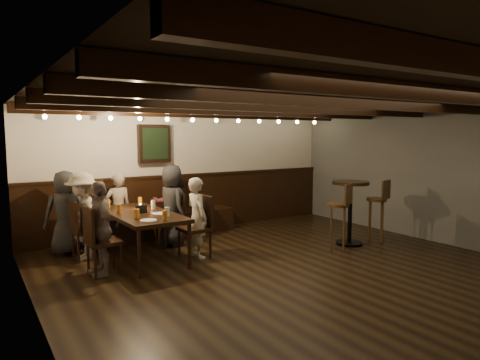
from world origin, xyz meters
TOP-DOWN VIEW (x-y plane):
  - room at (-0.29, 2.21)m, footprint 7.00×7.00m
  - dining_table at (-1.58, 2.05)m, footprint 0.92×1.95m
  - chair_left_near at (-2.31, 2.48)m, footprint 0.43×0.43m
  - chair_left_far at (-2.29, 1.58)m, footprint 0.45×0.45m
  - chair_right_near at (-0.87, 2.52)m, footprint 0.42×0.42m
  - chair_right_far at (-0.85, 1.62)m, footprint 0.45×0.45m
  - person_bench_left at (-2.50, 2.93)m, footprint 0.67×0.45m
  - person_bench_centre at (-1.61, 3.10)m, footprint 0.47×0.31m
  - person_bench_right at (-0.70, 2.97)m, footprint 0.68×0.54m
  - person_left_near at (-2.34, 2.48)m, footprint 0.53×0.89m
  - person_left_far at (-2.32, 1.58)m, footprint 0.34×0.77m
  - person_right_near at (-0.84, 2.52)m, footprint 0.46×0.70m
  - person_right_far at (-0.82, 1.62)m, footprint 0.31×0.47m
  - pint_a at (-1.88, 2.74)m, footprint 0.07×0.07m
  - pint_b at (-1.35, 2.71)m, footprint 0.07×0.07m
  - pint_c at (-1.88, 2.14)m, footprint 0.07×0.07m
  - pint_d at (-1.28, 2.26)m, footprint 0.07×0.07m
  - pint_e at (-1.79, 1.59)m, footprint 0.07×0.07m
  - pint_f at (-1.36, 1.51)m, footprint 0.07×0.07m
  - pint_g at (-1.51, 1.25)m, footprint 0.07×0.07m
  - plate_near at (-1.71, 1.35)m, footprint 0.24×0.24m
  - plate_far at (-1.39, 1.76)m, footprint 0.24×0.24m
  - condiment_caddy at (-1.58, 2.00)m, footprint 0.15×0.10m
  - candle at (-1.47, 2.35)m, footprint 0.05×0.05m
  - high_top_table at (1.80, 0.89)m, footprint 0.63×0.63m
  - bar_stool_left at (1.30, 0.69)m, footprint 0.39×0.41m
  - bar_stool_right at (2.30, 0.74)m, footprint 0.38×0.40m

SIDE VIEW (x-z plane):
  - chair_right_near at x=-0.87m, z-range -0.18..0.73m
  - chair_left_near at x=-2.31m, z-range -0.18..0.74m
  - chair_left_far at x=-2.29m, z-range -0.18..0.77m
  - chair_right_far at x=-0.85m, z-range -0.19..0.78m
  - bar_stool_left at x=1.30m, z-range -0.14..0.98m
  - bar_stool_right at x=2.30m, z-range -0.14..0.98m
  - person_bench_centre at x=-1.61m, z-range 0.00..1.26m
  - person_right_far at x=-0.82m, z-range 0.00..1.26m
  - person_left_far at x=-2.32m, z-range 0.00..1.30m
  - dining_table at x=-1.58m, z-range 0.30..1.03m
  - person_bench_left at x=-2.50m, z-range 0.00..1.36m
  - person_left_near at x=-2.34m, z-range 0.00..1.36m
  - person_bench_right at x=-0.70m, z-range 0.00..1.38m
  - person_right_near at x=-0.84m, z-range 0.00..1.40m
  - plate_near at x=-1.71m, z-range 0.72..0.74m
  - plate_far at x=-1.39m, z-range 0.72..0.74m
  - high_top_table at x=1.80m, z-range 0.17..1.29m
  - candle at x=-1.47m, z-range 0.72..0.77m
  - condiment_caddy at x=-1.58m, z-range 0.72..0.84m
  - pint_a at x=-1.88m, z-range 0.72..0.86m
  - pint_b at x=-1.35m, z-range 0.72..0.86m
  - pint_c at x=-1.88m, z-range 0.72..0.86m
  - pint_d at x=-1.28m, z-range 0.72..0.86m
  - pint_e at x=-1.79m, z-range 0.72..0.86m
  - pint_f at x=-1.36m, z-range 0.72..0.86m
  - pint_g at x=-1.51m, z-range 0.72..0.86m
  - room at x=-0.29m, z-range -2.43..4.57m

